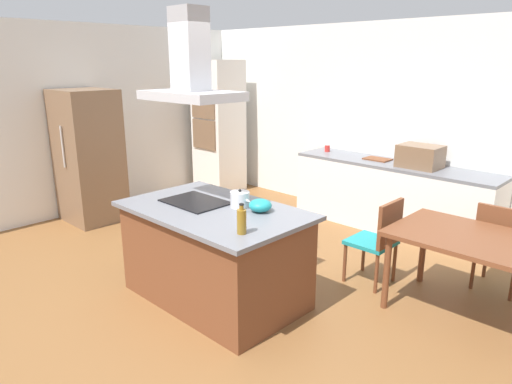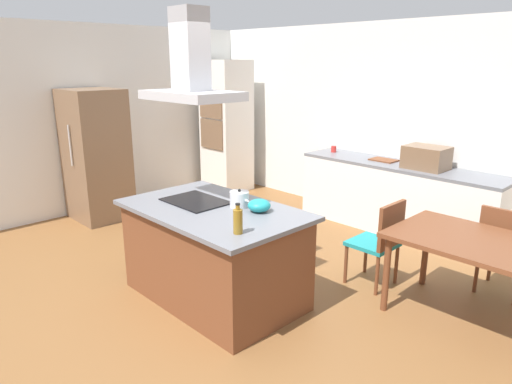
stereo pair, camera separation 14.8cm
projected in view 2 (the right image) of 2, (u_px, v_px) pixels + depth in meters
name	position (u px, v px, depth m)	size (l,w,h in m)	color
ground	(314.00, 253.00, 5.45)	(16.00, 16.00, 0.00)	brown
wall_back	(400.00, 125.00, 6.25)	(7.20, 0.10, 2.70)	white
wall_left	(122.00, 117.00, 7.13)	(0.10, 8.80, 2.70)	white
kitchen_island	(214.00, 253.00, 4.32)	(1.72, 1.08, 0.90)	brown
cooktop	(196.00, 201.00, 4.38)	(0.60, 0.44, 0.01)	black
tea_kettle	(239.00, 199.00, 4.21)	(0.23, 0.18, 0.17)	silver
olive_oil_bottle	(238.00, 221.00, 3.55)	(0.07, 0.07, 0.24)	olive
mixing_bowl	(259.00, 205.00, 4.08)	(0.21, 0.21, 0.11)	teal
back_counter	(397.00, 198.00, 6.08)	(2.70, 0.62, 0.90)	white
countertop_microwave	(426.00, 158.00, 5.68)	(0.50, 0.38, 0.28)	brown
coffee_mug_red	(334.00, 149.00, 6.73)	(0.08, 0.08, 0.09)	red
cutting_board	(384.00, 160.00, 6.17)	(0.34, 0.24, 0.02)	brown
wall_oven_stack	(226.00, 126.00, 7.92)	(0.70, 0.66, 2.20)	white
refrigerator	(96.00, 155.00, 6.47)	(0.80, 0.73, 1.82)	brown
dining_table	(479.00, 250.00, 3.86)	(1.40, 0.90, 0.75)	brown
chair_at_left_end	(381.00, 238.00, 4.53)	(0.42, 0.42, 0.89)	teal
chair_facing_back_wall	(504.00, 246.00, 4.35)	(0.42, 0.42, 0.89)	teal
range_hood	(191.00, 71.00, 4.05)	(0.90, 0.55, 0.78)	#ADADB2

